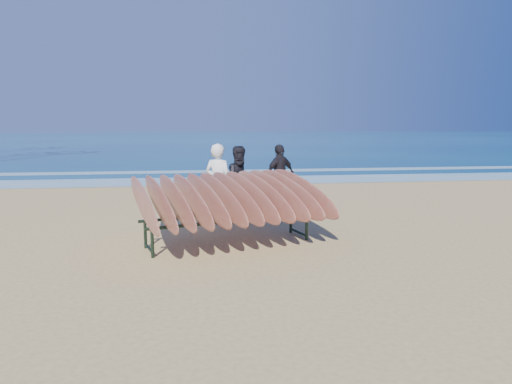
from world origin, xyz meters
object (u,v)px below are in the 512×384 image
Objects in this scene: person_white at (218,183)px; person_dark_a at (241,181)px; person_dark_b at (280,175)px; surfboard_rack at (228,197)px.

person_white is 1.06× the size of person_dark_a.
person_dark_a is at bearing -96.12° from person_white.
person_white reaches higher than person_dark_b.
surfboard_rack is at bearing -122.57° from person_dark_a.
person_dark_b is at bearing 50.52° from surfboard_rack.
person_dark_a is (0.49, 2.64, -0.03)m from surfboard_rack.
person_dark_b is at bearing -99.28° from person_white.
person_white is 2.67m from person_dark_b.
person_dark_a is (0.58, 0.72, -0.05)m from person_white.
person_dark_a is at bearing 15.11° from person_dark_b.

